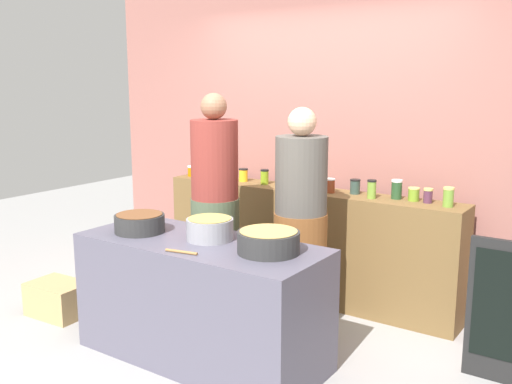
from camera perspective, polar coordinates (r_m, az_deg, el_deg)
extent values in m
plane|color=#979695|center=(4.37, -2.68, -14.39)|extent=(12.00, 12.00, 0.00)
cube|color=#955D54|center=(5.19, 6.94, 6.82)|extent=(4.80, 0.12, 3.00)
cube|color=brown|center=(5.06, 4.82, -5.03)|extent=(2.70, 0.36, 0.95)
cube|color=#525060|center=(3.99, -5.37, -10.53)|extent=(1.70, 0.70, 0.82)
cylinder|color=#CD6505|center=(5.62, -6.29, 1.99)|extent=(0.08, 0.08, 0.09)
cylinder|color=silver|center=(5.61, -6.31, 2.50)|extent=(0.09, 0.09, 0.02)
cylinder|color=#4C2060|center=(5.52, -5.57, 1.91)|extent=(0.09, 0.09, 0.10)
cylinder|color=#D6C666|center=(5.52, -5.58, 2.50)|extent=(0.09, 0.09, 0.01)
cylinder|color=gold|center=(5.31, -1.24, 1.62)|extent=(0.08, 0.08, 0.11)
cylinder|color=black|center=(5.30, -1.25, 2.25)|extent=(0.08, 0.08, 0.01)
cylinder|color=olive|center=(5.16, 0.84, 1.42)|extent=(0.07, 0.07, 0.12)
cylinder|color=black|center=(5.15, 0.85, 2.15)|extent=(0.07, 0.07, 0.01)
cylinder|color=#2B4931|center=(5.01, 4.03, 1.17)|extent=(0.07, 0.07, 0.13)
cylinder|color=silver|center=(4.99, 4.04, 2.01)|extent=(0.07, 0.07, 0.02)
cylinder|color=brown|center=(4.82, 7.23, 0.56)|extent=(0.09, 0.09, 0.11)
cylinder|color=silver|center=(4.81, 7.25, 1.25)|extent=(0.09, 0.09, 0.01)
cylinder|color=#30443C|center=(4.80, 9.68, 0.47)|extent=(0.08, 0.08, 0.11)
cylinder|color=black|center=(4.79, 9.71, 1.17)|extent=(0.09, 0.09, 0.01)
cylinder|color=olive|center=(4.64, 11.27, 0.19)|extent=(0.07, 0.07, 0.13)
cylinder|color=black|center=(4.62, 11.30, 1.09)|extent=(0.07, 0.07, 0.01)
cylinder|color=#254727|center=(4.66, 13.62, 0.16)|extent=(0.08, 0.08, 0.13)
cylinder|color=silver|center=(4.65, 13.66, 1.07)|extent=(0.09, 0.09, 0.02)
cylinder|color=olive|center=(4.62, 15.20, -0.28)|extent=(0.08, 0.08, 0.09)
cylinder|color=#D6C666|center=(4.61, 15.23, 0.35)|extent=(0.09, 0.09, 0.01)
cylinder|color=#512B43|center=(4.58, 16.50, -0.44)|extent=(0.07, 0.07, 0.10)
cylinder|color=#D6C666|center=(4.57, 16.54, 0.25)|extent=(0.07, 0.07, 0.02)
cylinder|color=olive|center=(4.48, 18.33, -0.57)|extent=(0.08, 0.08, 0.13)
cylinder|color=#D6C666|center=(4.47, 18.39, 0.34)|extent=(0.08, 0.08, 0.02)
cylinder|color=#2D2D2D|center=(4.13, -11.33, -3.03)|extent=(0.35, 0.35, 0.12)
cylinder|color=brown|center=(4.12, -11.37, -2.14)|extent=(0.32, 0.32, 0.00)
cylinder|color=gray|center=(3.87, -4.54, -3.66)|extent=(0.31, 0.31, 0.14)
cylinder|color=tan|center=(3.85, -4.56, -2.58)|extent=(0.29, 0.29, 0.00)
cylinder|color=#2D2D2D|center=(3.58, 1.23, -4.93)|extent=(0.39, 0.39, 0.13)
cylinder|color=tan|center=(3.56, 1.24, -3.83)|extent=(0.36, 0.36, 0.00)
cylinder|color=#9E703D|center=(3.61, -7.32, -5.84)|extent=(0.22, 0.06, 0.02)
cylinder|color=#4A573E|center=(4.58, -3.96, -6.60)|extent=(0.37, 0.37, 0.98)
cylinder|color=maroon|center=(4.41, -4.09, 3.20)|extent=(0.36, 0.36, 0.60)
sphere|color=#8C6047|center=(4.37, -4.17, 8.38)|extent=(0.20, 0.20, 0.20)
cylinder|color=brown|center=(4.37, 4.32, -7.92)|extent=(0.39, 0.39, 0.91)
cylinder|color=#524D47|center=(4.19, 4.47, 1.66)|extent=(0.38, 0.38, 0.56)
sphere|color=#D8A884|center=(4.15, 4.55, 6.89)|extent=(0.21, 0.21, 0.21)
cube|color=tan|center=(5.02, -18.79, -9.88)|extent=(0.48, 0.36, 0.27)
cube|color=black|center=(3.96, 23.58, -10.89)|extent=(0.51, 0.04, 0.92)
cube|color=black|center=(3.92, 23.57, -10.37)|extent=(0.43, 0.01, 0.70)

